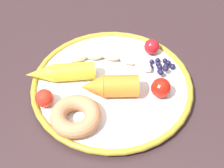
% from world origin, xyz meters
% --- Properties ---
extents(dining_table, '(1.00, 0.83, 0.75)m').
position_xyz_m(dining_table, '(0.00, 0.00, 0.65)').
color(dining_table, '#352427').
rests_on(dining_table, ground_plane).
extents(plate, '(0.32, 0.32, 0.02)m').
position_xyz_m(plate, '(0.04, -0.04, 0.76)').
color(plate, silver).
rests_on(plate, dining_table).
extents(banana, '(0.08, 0.18, 0.03)m').
position_xyz_m(banana, '(0.10, -0.01, 0.78)').
color(banana, '#F6DDC2').
rests_on(banana, plate).
extents(carrot_orange, '(0.09, 0.11, 0.04)m').
position_xyz_m(carrot_orange, '(0.02, -0.05, 0.79)').
color(carrot_orange, orange).
rests_on(carrot_orange, plate).
extents(carrot_yellow, '(0.10, 0.13, 0.04)m').
position_xyz_m(carrot_yellow, '(0.01, 0.05, 0.78)').
color(carrot_yellow, yellow).
rests_on(carrot_yellow, plate).
extents(donut, '(0.11, 0.11, 0.03)m').
position_xyz_m(donut, '(-0.07, -0.02, 0.78)').
color(donut, tan).
rests_on(donut, plate).
extents(blueberry_pile, '(0.06, 0.05, 0.02)m').
position_xyz_m(blueberry_pile, '(0.12, -0.12, 0.77)').
color(blueberry_pile, '#191638').
rests_on(blueberry_pile, plate).
extents(tomato_near, '(0.04, 0.04, 0.04)m').
position_xyz_m(tomato_near, '(0.05, -0.14, 0.78)').
color(tomato_near, red).
rests_on(tomato_near, plate).
extents(tomato_mid, '(0.03, 0.03, 0.03)m').
position_xyz_m(tomato_mid, '(0.16, -0.08, 0.78)').
color(tomato_mid, red).
rests_on(tomato_mid, plate).
extents(tomato_far, '(0.03, 0.03, 0.03)m').
position_xyz_m(tomato_far, '(-0.06, 0.05, 0.78)').
color(tomato_far, red).
rests_on(tomato_far, plate).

